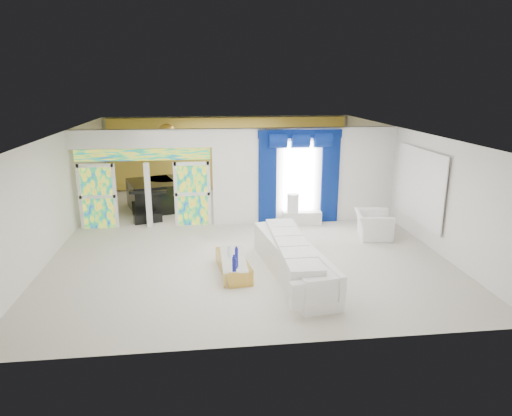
{
  "coord_description": "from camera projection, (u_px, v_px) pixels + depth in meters",
  "views": [
    {
      "loc": [
        -1.06,
        -12.78,
        4.36
      ],
      "look_at": [
        0.3,
        -1.2,
        1.1
      ],
      "focal_mm": 31.81,
      "sensor_mm": 36.0,
      "label": 1
    }
  ],
  "objects": [
    {
      "name": "tv_console",
      "position": [
        94.0,
        203.0,
        15.21
      ],
      "size": [
        0.63,
        0.58,
        0.85
      ],
      "primitive_type": "cube",
      "rotation": [
        0.0,
        0.0,
        0.08
      ],
      "color": "tan",
      "rests_on": "ground"
    },
    {
      "name": "chandelier",
      "position": [
        167.0,
        132.0,
        15.8
      ],
      "size": [
        0.6,
        0.6,
        0.6
      ],
      "primitive_type": "sphere",
      "color": "gold",
      "rests_on": "ceiling"
    },
    {
      "name": "stained_panel_left",
      "position": [
        98.0,
        196.0,
        13.72
      ],
      "size": [
        0.95,
        0.04,
        2.0
      ],
      "primitive_type": "cube",
      "color": "#994C3F",
      "rests_on": "ground"
    },
    {
      "name": "coffee_table",
      "position": [
        233.0,
        266.0,
        10.66
      ],
      "size": [
        0.79,
        1.74,
        0.37
      ],
      "primitive_type": "cube",
      "rotation": [
        0.0,
        0.0,
        0.14
      ],
      "color": "gold",
      "rests_on": "ground"
    },
    {
      "name": "stained_panel_right",
      "position": [
        193.0,
        194.0,
        14.04
      ],
      "size": [
        0.95,
        0.04,
        2.0
      ],
      "primitive_type": "cube",
      "color": "#994C3F",
      "rests_on": "ground"
    },
    {
      "name": "console_table",
      "position": [
        302.0,
        218.0,
        14.35
      ],
      "size": [
        1.22,
        0.45,
        0.4
      ],
      "primitive_type": "cube",
      "rotation": [
        0.0,
        0.0,
        -0.06
      ],
      "color": "silver",
      "rests_on": "ground"
    },
    {
      "name": "wall_mirror",
      "position": [
        419.0,
        185.0,
        12.7
      ],
      "size": [
        0.04,
        2.7,
        1.9
      ],
      "primitive_type": "cube",
      "color": "white",
      "rests_on": "ground"
    },
    {
      "name": "white_sofa",
      "position": [
        292.0,
        261.0,
        10.47
      ],
      "size": [
        1.36,
        3.94,
        0.74
      ],
      "primitive_type": "cube",
      "rotation": [
        0.0,
        0.0,
        0.14
      ],
      "color": "silver",
      "rests_on": "ground"
    },
    {
      "name": "table_lamp",
      "position": [
        293.0,
        203.0,
        14.19
      ],
      "size": [
        0.36,
        0.36,
        0.58
      ],
      "primitive_type": "cylinder",
      "color": "silver",
      "rests_on": "console_table"
    },
    {
      "name": "floor",
      "position": [
        241.0,
        233.0,
        13.52
      ],
      "size": [
        12.0,
        12.0,
        0.0
      ],
      "primitive_type": "plane",
      "color": "#B7AF9E",
      "rests_on": "ground"
    },
    {
      "name": "blue_drape_left",
      "position": [
        267.0,
        180.0,
        14.07
      ],
      "size": [
        0.55,
        0.1,
        2.8
      ],
      "primitive_type": "cube",
      "color": "#030C49",
      "rests_on": "ground"
    },
    {
      "name": "blue_drape_right",
      "position": [
        330.0,
        179.0,
        14.3
      ],
      "size": [
        0.55,
        0.1,
        2.8
      ],
      "primitive_type": "cube",
      "color": "#030C49",
      "rests_on": "ground"
    },
    {
      "name": "piano_bench",
      "position": [
        148.0,
        218.0,
        14.51
      ],
      "size": [
        0.94,
        0.58,
        0.29
      ],
      "primitive_type": "cube",
      "rotation": [
        0.0,
        0.0,
        0.3
      ],
      "color": "black",
      "rests_on": "ground"
    },
    {
      "name": "decanters",
      "position": [
        234.0,
        256.0,
        10.44
      ],
      "size": [
        0.23,
        1.03,
        0.25
      ],
      "color": "silver",
      "rests_on": "coffee_table"
    },
    {
      "name": "stained_transom",
      "position": [
        143.0,
        155.0,
        13.55
      ],
      "size": [
        4.0,
        0.05,
        0.35
      ],
      "primitive_type": "cube",
      "color": "#994C3F",
      "rests_on": "dividing_header"
    },
    {
      "name": "gold_curtains",
      "position": [
        229.0,
        153.0,
        18.76
      ],
      "size": [
        9.7,
        0.12,
        2.9
      ],
      "primitive_type": "cube",
      "color": "gold",
      "rests_on": "ground"
    },
    {
      "name": "window_pane",
      "position": [
        299.0,
        178.0,
        14.2
      ],
      "size": [
        1.0,
        0.02,
        2.3
      ],
      "primitive_type": "cube",
      "color": "white",
      "rests_on": "dividing_wall"
    },
    {
      "name": "blue_pelmet",
      "position": [
        300.0,
        134.0,
        13.8
      ],
      "size": [
        2.6,
        0.12,
        0.25
      ],
      "primitive_type": "cube",
      "color": "#030C49",
      "rests_on": "dividing_wall"
    },
    {
      "name": "grand_piano",
      "position": [
        152.0,
        195.0,
        15.94
      ],
      "size": [
        2.0,
        2.31,
        0.99
      ],
      "primitive_type": "cube",
      "rotation": [
        0.0,
        0.0,
        0.3
      ],
      "color": "black",
      "rests_on": "ground"
    },
    {
      "name": "dividing_wall",
      "position": [
        306.0,
        175.0,
        14.31
      ],
      "size": [
        5.7,
        0.18,
        3.0
      ],
      "primitive_type": "cube",
      "color": "white",
      "rests_on": "ground"
    },
    {
      "name": "armchair",
      "position": [
        373.0,
        225.0,
        13.09
      ],
      "size": [
        1.2,
        1.31,
        0.74
      ],
      "primitive_type": "imported",
      "rotation": [
        0.0,
        0.0,
        1.37
      ],
      "color": "silver",
      "rests_on": "ground"
    },
    {
      "name": "dividing_header",
      "position": [
        142.0,
        139.0,
        13.42
      ],
      "size": [
        4.3,
        0.18,
        0.55
      ],
      "primitive_type": "cube",
      "color": "white",
      "rests_on": "dividing_wall"
    }
  ]
}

